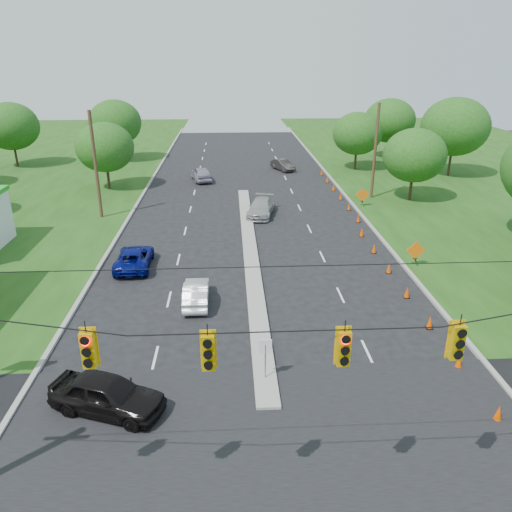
{
  "coord_description": "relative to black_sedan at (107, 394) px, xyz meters",
  "views": [
    {
      "loc": [
        -1.36,
        -11.94,
        13.13
      ],
      "look_at": [
        0.0,
        13.49,
        2.8
      ],
      "focal_mm": 35.0,
      "sensor_mm": 36.0,
      "label": 1
    }
  ],
  "objects": [
    {
      "name": "curb_right",
      "position": [
        16.42,
        25.63,
        -0.79
      ],
      "size": [
        0.25,
        110.0,
        0.16
      ],
      "primitive_type": "cube",
      "color": "gray",
      "rests_on": "ground"
    },
    {
      "name": "cone_10",
      "position": [
        15.69,
        33.63,
        -0.44
      ],
      "size": [
        0.32,
        0.32,
        0.7
      ],
      "primitive_type": "cone",
      "color": "#E94800",
      "rests_on": "ground"
    },
    {
      "name": "signal_span",
      "position": [
        6.27,
        -5.37,
        4.19
      ],
      "size": [
        25.6,
        0.32,
        9.0
      ],
      "color": "#422D1C",
      "rests_on": "ground"
    },
    {
      "name": "cone_8",
      "position": [
        15.69,
        26.63,
        -0.44
      ],
      "size": [
        0.32,
        0.32,
        0.7
      ],
      "primitive_type": "cone",
      "color": "#E94800",
      "rests_on": "ground"
    },
    {
      "name": "cone_6",
      "position": [
        15.09,
        19.63,
        -0.44
      ],
      "size": [
        0.32,
        0.32,
        0.7
      ],
      "primitive_type": "cone",
      "color": "#E94800",
      "rests_on": "ground"
    },
    {
      "name": "cross_street",
      "position": [
        6.32,
        -4.37,
        -0.79
      ],
      "size": [
        160.0,
        14.0,
        0.02
      ],
      "primitive_type": "cube",
      "color": "black",
      "rests_on": "ground"
    },
    {
      "name": "cone_2",
      "position": [
        15.09,
        5.63,
        -0.44
      ],
      "size": [
        0.32,
        0.32,
        0.7
      ],
      "primitive_type": "cone",
      "color": "#E94800",
      "rests_on": "ground"
    },
    {
      "name": "cone_5",
      "position": [
        15.09,
        16.13,
        -0.44
      ],
      "size": [
        0.32,
        0.32,
        0.7
      ],
      "primitive_type": "cone",
      "color": "#E94800",
      "rests_on": "ground"
    },
    {
      "name": "utility_pole_far_left",
      "position": [
        -6.18,
        25.63,
        3.71
      ],
      "size": [
        0.28,
        0.28,
        9.0
      ],
      "primitive_type": "cylinder",
      "color": "#422D1C",
      "rests_on": "ground"
    },
    {
      "name": "work_sign_1",
      "position": [
        17.12,
        13.63,
        0.31
      ],
      "size": [
        1.27,
        0.58,
        1.37
      ],
      "color": "black",
      "rests_on": "ground"
    },
    {
      "name": "white_sedan",
      "position": [
        2.94,
        9.09,
        -0.14
      ],
      "size": [
        1.42,
        3.92,
        1.29
      ],
      "primitive_type": "imported",
      "rotation": [
        0.0,
        0.0,
        3.16
      ],
      "color": "silver",
      "rests_on": "ground"
    },
    {
      "name": "tree_4",
      "position": [
        -21.68,
        47.63,
        4.17
      ],
      "size": [
        6.72,
        6.72,
        7.84
      ],
      "color": "black",
      "rests_on": "ground"
    },
    {
      "name": "cone_3",
      "position": [
        15.09,
        9.13,
        -0.44
      ],
      "size": [
        0.32,
        0.32,
        0.7
      ],
      "primitive_type": "cone",
      "color": "#E94800",
      "rests_on": "ground"
    },
    {
      "name": "blue_pickup",
      "position": [
        -1.46,
        14.52,
        -0.12
      ],
      "size": [
        2.32,
        4.82,
        1.32
      ],
      "primitive_type": "imported",
      "rotation": [
        0.0,
        0.0,
        3.17
      ],
      "color": "#040B67",
      "rests_on": "ground"
    },
    {
      "name": "curb_left",
      "position": [
        -3.78,
        25.63,
        -0.79
      ],
      "size": [
        0.25,
        110.0,
        0.16
      ],
      "primitive_type": "cube",
      "color": "gray",
      "rests_on": "ground"
    },
    {
      "name": "tree_10",
      "position": [
        30.32,
        39.63,
        4.79
      ],
      "size": [
        7.56,
        7.56,
        8.82
      ],
      "color": "black",
      "rests_on": "ground"
    },
    {
      "name": "work_sign_2",
      "position": [
        17.12,
        27.63,
        0.31
      ],
      "size": [
        1.27,
        0.58,
        1.37
      ],
      "color": "black",
      "rests_on": "ground"
    },
    {
      "name": "tree_12",
      "position": [
        20.32,
        43.63,
        3.55
      ],
      "size": [
        5.88,
        5.88,
        6.86
      ],
      "color": "black",
      "rests_on": "ground"
    },
    {
      "name": "median_sign",
      "position": [
        6.32,
        1.63,
        0.68
      ],
      "size": [
        0.55,
        0.06,
        2.05
      ],
      "color": "gray",
      "rests_on": "ground"
    },
    {
      "name": "tree_6",
      "position": [
        -9.68,
        50.63,
        4.17
      ],
      "size": [
        6.72,
        6.72,
        7.84
      ],
      "color": "black",
      "rests_on": "ground"
    },
    {
      "name": "silver_car_far",
      "position": [
        7.64,
        25.51,
        -0.07
      ],
      "size": [
        2.99,
        5.22,
        1.43
      ],
      "primitive_type": "imported",
      "rotation": [
        0.0,
        0.0,
        -0.21
      ],
      "color": "#9B9B9B",
      "rests_on": "ground"
    },
    {
      "name": "cone_11",
      "position": [
        15.69,
        37.13,
        -0.44
      ],
      "size": [
        0.32,
        0.32,
        0.7
      ],
      "primitive_type": "cone",
      "color": "#E94800",
      "rests_on": "ground"
    },
    {
      "name": "cone_1",
      "position": [
        15.09,
        2.13,
        -0.44
      ],
      "size": [
        0.32,
        0.32,
        0.7
      ],
      "primitive_type": "cone",
      "color": "#E94800",
      "rests_on": "ground"
    },
    {
      "name": "tree_9",
      "position": [
        22.32,
        29.63,
        3.55
      ],
      "size": [
        5.88,
        5.88,
        6.86
      ],
      "color": "black",
      "rests_on": "ground"
    },
    {
      "name": "tree_11",
      "position": [
        26.32,
        50.63,
        4.17
      ],
      "size": [
        6.72,
        6.72,
        7.84
      ],
      "color": "black",
      "rests_on": "ground"
    },
    {
      "name": "cone_4",
      "position": [
        15.09,
        12.63,
        -0.44
      ],
      "size": [
        0.32,
        0.32,
        0.7
      ],
      "primitive_type": "cone",
      "color": "#E94800",
      "rests_on": "ground"
    },
    {
      "name": "ground",
      "position": [
        6.32,
        -4.37,
        -0.79
      ],
      "size": [
        160.0,
        160.0,
        0.0
      ],
      "primitive_type": "plane",
      "color": "black",
      "rests_on": "ground"
    },
    {
      "name": "median",
      "position": [
        6.32,
        16.63,
        -0.79
      ],
      "size": [
        1.0,
        34.0,
        0.18
      ],
      "primitive_type": "cube",
      "color": "gray",
      "rests_on": "ground"
    },
    {
      "name": "cone_0",
      "position": [
        15.09,
        -1.37,
        -0.44
      ],
      "size": [
        0.32,
        0.32,
        0.7
      ],
      "primitive_type": "cone",
      "color": "#E94800",
      "rests_on": "ground"
    },
    {
      "name": "black_sedan",
      "position": [
        0.0,
        0.0,
        0.0
      ],
      "size": [
        4.97,
        3.32,
        1.57
      ],
      "primitive_type": "imported",
      "rotation": [
        0.0,
        0.0,
        1.22
      ],
      "color": "black",
      "rests_on": "ground"
    },
    {
      "name": "cone_9",
      "position": [
        15.69,
        30.13,
        -0.44
      ],
      "size": [
        0.32,
        0.32,
        0.7
      ],
      "primitive_type": "cone",
      "color": "#E94800",
      "rests_on": "ground"
    },
    {
      "name": "cone_7",
      "position": [
        15.69,
        23.13,
        -0.44
      ],
      "size": [
        0.32,
        0.32,
        0.7
      ],
      "primitive_type": "cone",
      "color": "#E94800",
      "rests_on": "ground"
    },
    {
      "name": "tree_5",
      "position": [
        -7.68,
        35.63,
        3.55
      ],
      "size": [
        5.88,
        5.88,
        6.86
      ],
      "color": "black",
      "rests_on": "ground"
    },
    {
      "name": "cone_12",
      "position": [
        15.69,
        40.63,
        -0.44
      ],
      "size": [
        0.32,
        0.32,
        0.7
      ],
      "primitive_type": "cone",
      "color": "#E94800",
      "rests_on": "ground"
    },
    {
      "name": "silver_car_oncoming",
      "position": [
        1.82,
        38.73,
        -0.01
      ],
      "size": [
        2.79,
        4.87,
        1.56
      ],
      "primitive_type": "imported",
      "rotation": [
        0.0,
        0.0,
        3.36
      ],
      "color": "#928CA3",
      "rests_on": "ground"
    },
    {
      "name": "utility_pole_far_right",
      "position": [
        18.82,
        30.63,
        3.71
      ],
      "size": [
        0.28,
        0.28,
        9.0
      ],
      "primitive_type": "cylinder",
      "color": "#422D1C",
      "rests_on": "ground"
    },
    {
      "name": "dark_car_receding",
      "position": [
        11.43,
        43.71,
        -0.14
      ],
      "size": [
        2.85,
        4.11,
        1.28
      ],
      "primitive_type": "imported",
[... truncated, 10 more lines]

